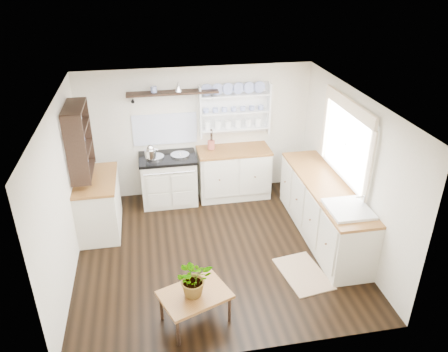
{
  "coord_description": "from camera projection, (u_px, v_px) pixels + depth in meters",
  "views": [
    {
      "loc": [
        -0.83,
        -5.23,
        3.97
      ],
      "look_at": [
        0.18,
        0.25,
        1.1
      ],
      "focal_mm": 35.0,
      "sensor_mm": 36.0,
      "label": 1
    }
  ],
  "objects": [
    {
      "name": "plate_rack",
      "position": [
        234.0,
        109.0,
        7.55
      ],
      "size": [
        1.2,
        0.22,
        0.9
      ],
      "color": "white",
      "rests_on": "wall_back"
    },
    {
      "name": "left_shelving",
      "position": [
        79.0,
        140.0,
        6.31
      ],
      "size": [
        0.28,
        0.8,
        1.05
      ],
      "primitive_type": "cube",
      "color": "black",
      "rests_on": "wall_left"
    },
    {
      "name": "belfast_sink",
      "position": [
        347.0,
        216.0,
        5.86
      ],
      "size": [
        0.55,
        0.6,
        0.45
      ],
      "color": "white",
      "rests_on": "right_cabinets"
    },
    {
      "name": "ceiling",
      "position": [
        214.0,
        101.0,
        5.47
      ],
      "size": [
        4.0,
        3.8,
        0.01
      ],
      "primitive_type": "cube",
      "color": "white",
      "rests_on": "wall_back"
    },
    {
      "name": "kettle",
      "position": [
        150.0,
        151.0,
        7.18
      ],
      "size": [
        0.19,
        0.19,
        0.23
      ],
      "primitive_type": null,
      "color": "silver",
      "rests_on": "aga_cooker"
    },
    {
      "name": "high_shelf",
      "position": [
        173.0,
        93.0,
        7.14
      ],
      "size": [
        1.5,
        0.29,
        0.16
      ],
      "color": "black",
      "rests_on": "wall_back"
    },
    {
      "name": "floor",
      "position": [
        215.0,
        250.0,
        6.53
      ],
      "size": [
        4.0,
        3.8,
        0.01
      ],
      "primitive_type": "cube",
      "color": "black",
      "rests_on": "ground"
    },
    {
      "name": "potted_plant",
      "position": [
        194.0,
        278.0,
        4.98
      ],
      "size": [
        0.47,
        0.42,
        0.47
      ],
      "primitive_type": "imported",
      "rotation": [
        0.0,
        0.0,
        0.15
      ],
      "color": "#3F7233",
      "rests_on": "center_table"
    },
    {
      "name": "left_cabinets",
      "position": [
        99.0,
        204.0,
        6.83
      ],
      "size": [
        0.62,
        1.13,
        0.9
      ],
      "color": "beige",
      "rests_on": "floor"
    },
    {
      "name": "wall_back",
      "position": [
        197.0,
        132.0,
        7.66
      ],
      "size": [
        4.0,
        0.02,
        2.3
      ],
      "primitive_type": "cube",
      "color": "beige",
      "rests_on": "ground"
    },
    {
      "name": "back_cabinets",
      "position": [
        234.0,
        172.0,
        7.81
      ],
      "size": [
        1.27,
        0.63,
        0.9
      ],
      "color": "beige",
      "rests_on": "floor"
    },
    {
      "name": "aga_cooker",
      "position": [
        169.0,
        179.0,
        7.61
      ],
      "size": [
        0.97,
        0.68,
        0.9
      ],
      "color": "beige",
      "rests_on": "floor"
    },
    {
      "name": "wall_right",
      "position": [
        351.0,
        170.0,
        6.32
      ],
      "size": [
        0.02,
        3.8,
        2.3
      ],
      "primitive_type": "cube",
      "color": "beige",
      "rests_on": "ground"
    },
    {
      "name": "utensil_crock",
      "position": [
        211.0,
        145.0,
        7.58
      ],
      "size": [
        0.13,
        0.13,
        0.15
      ],
      "primitive_type": "cylinder",
      "color": "#AC4F3F",
      "rests_on": "back_cabinets"
    },
    {
      "name": "right_cabinets",
      "position": [
        323.0,
        209.0,
        6.68
      ],
      "size": [
        0.62,
        2.43,
        0.9
      ],
      "color": "beige",
      "rests_on": "floor"
    },
    {
      "name": "wall_left",
      "position": [
        63.0,
        195.0,
        5.68
      ],
      "size": [
        0.02,
        3.8,
        2.3
      ],
      "primitive_type": "cube",
      "color": "beige",
      "rests_on": "ground"
    },
    {
      "name": "floor_rug",
      "position": [
        303.0,
        274.0,
        6.03
      ],
      "size": [
        0.67,
        0.92,
        0.02
      ],
      "primitive_type": "cube",
      "rotation": [
        0.0,
        0.0,
        0.15
      ],
      "color": "olive",
      "rests_on": "floor"
    },
    {
      "name": "window",
      "position": [
        347.0,
        140.0,
        6.26
      ],
      "size": [
        0.08,
        1.55,
        1.22
      ],
      "color": "white",
      "rests_on": "wall_right"
    },
    {
      "name": "center_table",
      "position": [
        195.0,
        297.0,
        5.11
      ],
      "size": [
        0.92,
        0.8,
        0.42
      ],
      "rotation": [
        0.0,
        0.0,
        0.37
      ],
      "color": "brown",
      "rests_on": "floor"
    }
  ]
}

